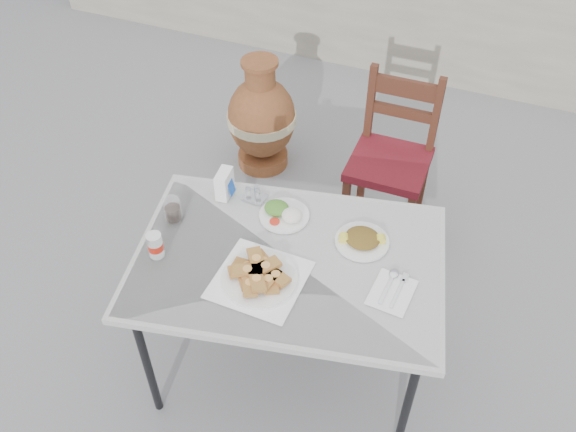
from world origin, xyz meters
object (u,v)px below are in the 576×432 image
at_px(soda_can, 155,245).
at_px(chair, 391,157).
at_px(napkin_holder, 224,184).
at_px(cafe_table, 288,267).
at_px(salad_chopped_plate, 362,239).
at_px(terracotta_urn, 262,119).
at_px(condiment_caddy, 255,195).
at_px(salad_rice_plate, 284,213).
at_px(cola_glass, 173,210).
at_px(pide_plate, 259,275).

xyz_separation_m(soda_can, chair, (0.58, 1.18, -0.29)).
bearing_deg(napkin_holder, cafe_table, -37.29).
height_order(salad_chopped_plate, chair, chair).
bearing_deg(terracotta_urn, napkin_holder, -73.24).
bearing_deg(napkin_holder, soda_can, -108.10).
height_order(cafe_table, condiment_caddy, condiment_caddy).
height_order(salad_rice_plate, chair, chair).
height_order(salad_rice_plate, salad_chopped_plate, salad_rice_plate).
height_order(napkin_holder, condiment_caddy, napkin_holder).
distance_m(salad_rice_plate, cola_glass, 0.42).
bearing_deg(terracotta_urn, salad_chopped_plate, -49.73).
distance_m(cafe_table, condiment_caddy, 0.35).
bearing_deg(chair, salad_chopped_plate, -84.86).
height_order(soda_can, condiment_caddy, soda_can).
xyz_separation_m(cafe_table, cola_glass, (-0.49, 0.02, 0.09)).
relative_size(napkin_holder, chair, 0.14).
relative_size(cola_glass, condiment_caddy, 1.06).
bearing_deg(condiment_caddy, salad_chopped_plate, -8.34).
xyz_separation_m(pide_plate, napkin_holder, (-0.31, 0.35, 0.03)).
bearing_deg(terracotta_urn, salad_rice_plate, -61.17).
height_order(pide_plate, salad_chopped_plate, pide_plate).
height_order(condiment_caddy, chair, chair).
distance_m(salad_rice_plate, salad_chopped_plate, 0.32).
bearing_deg(cola_glass, cafe_table, -2.66).
relative_size(pide_plate, salad_rice_plate, 1.58).
bearing_deg(chair, terracotta_urn, 164.17).
xyz_separation_m(salad_rice_plate, cola_glass, (-0.39, -0.17, 0.02)).
height_order(pide_plate, salad_rice_plate, pide_plate).
xyz_separation_m(cola_glass, terracotta_urn, (-0.18, 1.20, -0.40)).
relative_size(salad_chopped_plate, soda_can, 1.99).
bearing_deg(salad_rice_plate, soda_can, -133.90).
height_order(cafe_table, salad_rice_plate, salad_rice_plate).
height_order(soda_can, napkin_holder, napkin_holder).
relative_size(cafe_table, pide_plate, 4.06).
xyz_separation_m(pide_plate, chair, (0.19, 1.14, -0.27)).
relative_size(salad_chopped_plate, cola_glass, 2.14).
bearing_deg(cafe_table, napkin_holder, 148.78).
height_order(cafe_table, chair, chair).
bearing_deg(cola_glass, soda_can, -78.10).
xyz_separation_m(salad_rice_plate, salad_chopped_plate, (0.32, -0.02, -0.00)).
bearing_deg(soda_can, cola_glass, 101.90).
height_order(cola_glass, napkin_holder, napkin_holder).
relative_size(napkin_holder, condiment_caddy, 1.29).
bearing_deg(soda_can, condiment_caddy, 63.70).
bearing_deg(cola_glass, salad_chopped_plate, 12.12).
xyz_separation_m(cola_glass, condiment_caddy, (0.24, 0.22, -0.02)).
bearing_deg(cafe_table, cola_glass, 177.34).
xyz_separation_m(soda_can, cola_glass, (-0.04, 0.19, -0.01)).
xyz_separation_m(cafe_table, soda_can, (-0.45, -0.17, 0.10)).
bearing_deg(chair, salad_rice_plate, -106.86).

